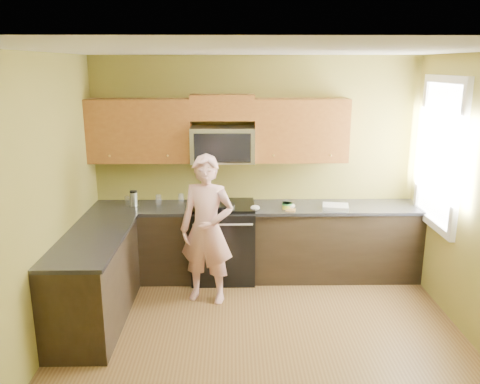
{
  "coord_description": "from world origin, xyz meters",
  "views": [
    {
      "loc": [
        -0.28,
        -3.99,
        2.59
      ],
      "look_at": [
        -0.2,
        1.3,
        1.2
      ],
      "focal_mm": 36.45,
      "sensor_mm": 36.0,
      "label": 1
    }
  ],
  "objects_px": {
    "stove": "(223,241)",
    "microwave": "(223,162)",
    "butter_tub": "(287,209)",
    "travel_mug": "(134,206)",
    "frying_pan": "(222,209)",
    "woman": "(207,230)"
  },
  "relations": [
    {
      "from": "woman",
      "to": "microwave",
      "type": "bearing_deg",
      "value": 92.09
    },
    {
      "from": "stove",
      "to": "frying_pan",
      "type": "distance_m",
      "value": 0.52
    },
    {
      "from": "microwave",
      "to": "frying_pan",
      "type": "distance_m",
      "value": 0.61
    },
    {
      "from": "butter_tub",
      "to": "travel_mug",
      "type": "distance_m",
      "value": 1.86
    },
    {
      "from": "frying_pan",
      "to": "stove",
      "type": "bearing_deg",
      "value": 86.35
    },
    {
      "from": "butter_tub",
      "to": "travel_mug",
      "type": "height_order",
      "value": "travel_mug"
    },
    {
      "from": "woman",
      "to": "frying_pan",
      "type": "bearing_deg",
      "value": 81.94
    },
    {
      "from": "microwave",
      "to": "frying_pan",
      "type": "relative_size",
      "value": 1.51
    },
    {
      "from": "microwave",
      "to": "butter_tub",
      "type": "height_order",
      "value": "microwave"
    },
    {
      "from": "woman",
      "to": "butter_tub",
      "type": "xyz_separation_m",
      "value": [
        0.94,
        0.5,
        0.09
      ]
    },
    {
      "from": "woman",
      "to": "stove",
      "type": "bearing_deg",
      "value": 89.5
    },
    {
      "from": "stove",
      "to": "woman",
      "type": "height_order",
      "value": "woman"
    },
    {
      "from": "frying_pan",
      "to": "butter_tub",
      "type": "xyz_separation_m",
      "value": [
        0.77,
        0.11,
        -0.03
      ]
    },
    {
      "from": "frying_pan",
      "to": "butter_tub",
      "type": "height_order",
      "value": "frying_pan"
    },
    {
      "from": "stove",
      "to": "frying_pan",
      "type": "bearing_deg",
      "value": -90.9
    },
    {
      "from": "stove",
      "to": "microwave",
      "type": "distance_m",
      "value": 0.98
    },
    {
      "from": "travel_mug",
      "to": "butter_tub",
      "type": "bearing_deg",
      "value": -4.41
    },
    {
      "from": "butter_tub",
      "to": "stove",
      "type": "bearing_deg",
      "value": 172.43
    },
    {
      "from": "microwave",
      "to": "travel_mug",
      "type": "bearing_deg",
      "value": -175.55
    },
    {
      "from": "stove",
      "to": "butter_tub",
      "type": "height_order",
      "value": "butter_tub"
    },
    {
      "from": "butter_tub",
      "to": "frying_pan",
      "type": "bearing_deg",
      "value": -171.61
    },
    {
      "from": "stove",
      "to": "woman",
      "type": "bearing_deg",
      "value": -105.57
    }
  ]
}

